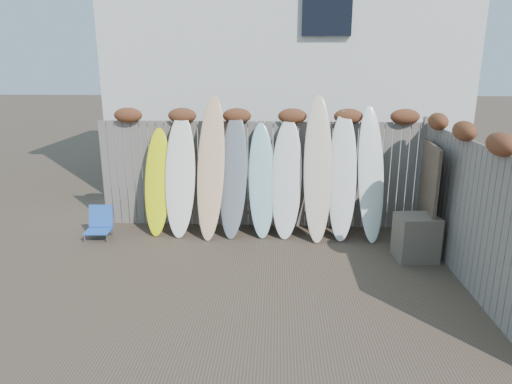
{
  "coord_description": "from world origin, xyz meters",
  "views": [
    {
      "loc": [
        0.34,
        -5.92,
        3.01
      ],
      "look_at": [
        0.0,
        1.2,
        1.0
      ],
      "focal_mm": 32.0,
      "sensor_mm": 36.0,
      "label": 1
    }
  ],
  "objects_px": {
    "beach_chair": "(100,223)",
    "surfboard_0": "(157,182)",
    "wooden_crate": "(416,238)",
    "lattice_panel": "(428,198)"
  },
  "relations": [
    {
      "from": "beach_chair",
      "to": "lattice_panel",
      "type": "bearing_deg",
      "value": -2.56
    },
    {
      "from": "beach_chair",
      "to": "surfboard_0",
      "type": "bearing_deg",
      "value": 20.07
    },
    {
      "from": "wooden_crate",
      "to": "lattice_panel",
      "type": "height_order",
      "value": "lattice_panel"
    },
    {
      "from": "wooden_crate",
      "to": "beach_chair",
      "type": "bearing_deg",
      "value": 172.79
    },
    {
      "from": "wooden_crate",
      "to": "surfboard_0",
      "type": "distance_m",
      "value": 4.54
    },
    {
      "from": "wooden_crate",
      "to": "lattice_panel",
      "type": "relative_size",
      "value": 0.4
    },
    {
      "from": "surfboard_0",
      "to": "wooden_crate",
      "type": "bearing_deg",
      "value": -12.05
    },
    {
      "from": "wooden_crate",
      "to": "surfboard_0",
      "type": "height_order",
      "value": "surfboard_0"
    },
    {
      "from": "beach_chair",
      "to": "lattice_panel",
      "type": "relative_size",
      "value": 0.32
    },
    {
      "from": "wooden_crate",
      "to": "lattice_panel",
      "type": "xyz_separation_m",
      "value": [
        0.26,
        0.43,
        0.53
      ]
    }
  ]
}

